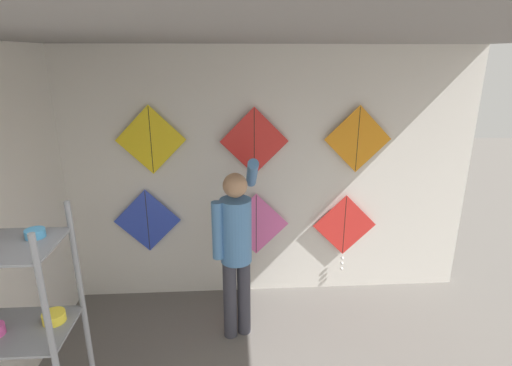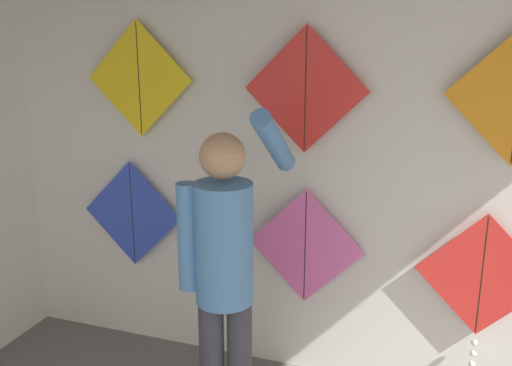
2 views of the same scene
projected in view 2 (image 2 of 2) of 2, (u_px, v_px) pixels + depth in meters
The scene contains 7 objects.
back_panel at pixel (308, 159), 3.42m from camera, with size 4.86×0.06×2.80m, color silver.
shopkeeper at pixel (225, 265), 2.86m from camera, with size 0.44×0.69×1.81m.
kite_0 at pixel (132, 214), 3.84m from camera, with size 0.73×0.01×0.73m.
kite_1 at pixel (305, 246), 3.47m from camera, with size 0.73×0.01×0.73m.
kite_2 at pixel (481, 281), 3.17m from camera, with size 0.73×0.04×0.94m.
kite_3 at pixel (139, 79), 3.56m from camera, with size 0.73×0.01×0.73m.
kite_4 at pixel (305, 90), 3.23m from camera, with size 0.73×0.01×0.73m.
Camera 2 is at (0.80, 0.17, 2.18)m, focal length 40.00 mm.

